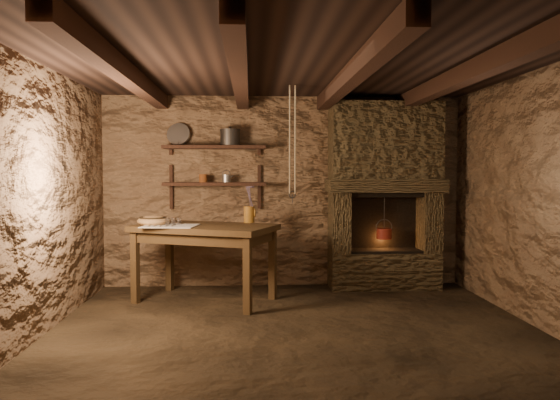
{
  "coord_description": "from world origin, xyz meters",
  "views": [
    {
      "loc": [
        -0.4,
        -4.91,
        1.45
      ],
      "look_at": [
        -0.09,
        0.9,
        1.15
      ],
      "focal_mm": 35.0,
      "sensor_mm": 36.0,
      "label": 1
    }
  ],
  "objects": [
    {
      "name": "shelf_upper",
      "position": [
        -0.85,
        1.84,
        1.75
      ],
      "size": [
        1.25,
        0.3,
        0.04
      ],
      "primitive_type": "cube",
      "color": "black",
      "rests_on": "back_wall"
    },
    {
      "name": "pewter_cutlery_row",
      "position": [
        -1.29,
        1.05,
        0.87
      ],
      "size": [
        0.49,
        0.24,
        0.01
      ],
      "primitive_type": null,
      "rotation": [
        0.0,
        0.0,
        -0.13
      ],
      "color": "gray",
      "rests_on": "linen_cloth"
    },
    {
      "name": "rusty_tin",
      "position": [
        -0.99,
        1.84,
        1.37
      ],
      "size": [
        0.13,
        0.13,
        0.1
      ],
      "primitive_type": "cylinder",
      "rotation": [
        0.0,
        0.0,
        0.4
      ],
      "color": "#5B2B12",
      "rests_on": "shelf_lower"
    },
    {
      "name": "ceiling",
      "position": [
        0.0,
        0.0,
        2.4
      ],
      "size": [
        4.5,
        4.0,
        0.04
      ],
      "primitive_type": "cube",
      "color": "black",
      "rests_on": "back_wall"
    },
    {
      "name": "floor",
      "position": [
        0.0,
        0.0,
        0.0
      ],
      "size": [
        4.5,
        4.5,
        0.0
      ],
      "primitive_type": "plane",
      "color": "black",
      "rests_on": "ground"
    },
    {
      "name": "beam_far_left",
      "position": [
        -1.5,
        0.0,
        2.31
      ],
      "size": [
        0.14,
        3.95,
        0.16
      ],
      "primitive_type": "cube",
      "color": "black",
      "rests_on": "ceiling"
    },
    {
      "name": "small_kettle",
      "position": [
        -0.71,
        1.84,
        1.37
      ],
      "size": [
        0.15,
        0.12,
        0.15
      ],
      "primitive_type": null,
      "rotation": [
        0.0,
        0.0,
        -0.1
      ],
      "color": "#A9A9A4",
      "rests_on": "shelf_lower"
    },
    {
      "name": "wooden_bowl",
      "position": [
        -1.5,
        1.24,
        0.9
      ],
      "size": [
        0.38,
        0.38,
        0.12
      ],
      "primitive_type": "ellipsoid",
      "rotation": [
        0.0,
        0.0,
        0.07
      ],
      "color": "#9E7344",
      "rests_on": "work_table"
    },
    {
      "name": "hanging_ropes",
      "position": [
        0.05,
        1.05,
        1.8
      ],
      "size": [
        0.08,
        0.08,
        1.2
      ],
      "primitive_type": null,
      "color": "beige",
      "rests_on": "ceiling"
    },
    {
      "name": "work_table",
      "position": [
        -0.92,
        1.17,
        0.46
      ],
      "size": [
        1.72,
        1.38,
        0.86
      ],
      "rotation": [
        0.0,
        0.0,
        -0.41
      ],
      "color": "#352412",
      "rests_on": "floor"
    },
    {
      "name": "red_pot",
      "position": [
        1.24,
        1.72,
        0.7
      ],
      "size": [
        0.23,
        0.23,
        0.54
      ],
      "rotation": [
        0.0,
        0.0,
        -0.28
      ],
      "color": "maroon",
      "rests_on": "hearth"
    },
    {
      "name": "iron_stockpot",
      "position": [
        -0.66,
        1.84,
        1.86
      ],
      "size": [
        0.28,
        0.28,
        0.18
      ],
      "primitive_type": "cylinder",
      "rotation": [
        0.0,
        0.0,
        0.18
      ],
      "color": "#2E2B29",
      "rests_on": "shelf_upper"
    },
    {
      "name": "beam_mid_right",
      "position": [
        0.5,
        0.0,
        2.31
      ],
      "size": [
        0.14,
        3.95,
        0.16
      ],
      "primitive_type": "cube",
      "color": "black",
      "rests_on": "ceiling"
    },
    {
      "name": "right_wall",
      "position": [
        2.25,
        0.0,
        1.2
      ],
      "size": [
        0.04,
        4.0,
        2.4
      ],
      "primitive_type": "cube",
      "color": "brown",
      "rests_on": "floor"
    },
    {
      "name": "hearth",
      "position": [
        1.25,
        1.77,
        1.23
      ],
      "size": [
        1.43,
        0.51,
        2.3
      ],
      "color": "#382C1C",
      "rests_on": "floor"
    },
    {
      "name": "beam_far_right",
      "position": [
        1.5,
        0.0,
        2.31
      ],
      "size": [
        0.14,
        3.95,
        0.16
      ],
      "primitive_type": "cube",
      "color": "black",
      "rests_on": "ceiling"
    },
    {
      "name": "back_wall",
      "position": [
        0.0,
        2.0,
        1.2
      ],
      "size": [
        4.5,
        0.04,
        2.4
      ],
      "primitive_type": "cube",
      "color": "brown",
      "rests_on": "floor"
    },
    {
      "name": "tin_pan",
      "position": [
        -1.3,
        1.94,
        1.91
      ],
      "size": [
        0.31,
        0.17,
        0.29
      ],
      "primitive_type": "cylinder",
      "rotation": [
        1.26,
        0.0,
        -0.17
      ],
      "color": "#A9A9A4",
      "rests_on": "shelf_upper"
    },
    {
      "name": "front_wall",
      "position": [
        0.0,
        -2.0,
        1.2
      ],
      "size": [
        4.5,
        0.04,
        2.4
      ],
      "primitive_type": "cube",
      "color": "brown",
      "rests_on": "floor"
    },
    {
      "name": "shelf_lower",
      "position": [
        -0.85,
        1.84,
        1.3
      ],
      "size": [
        1.25,
        0.3,
        0.04
      ],
      "primitive_type": "cube",
      "color": "black",
      "rests_on": "back_wall"
    },
    {
      "name": "beam_mid_left",
      "position": [
        -0.5,
        0.0,
        2.31
      ],
      "size": [
        0.14,
        3.95,
        0.16
      ],
      "primitive_type": "cube",
      "color": "black",
      "rests_on": "ceiling"
    },
    {
      "name": "drinking_glasses",
      "position": [
        -1.27,
        1.17,
        0.9
      ],
      "size": [
        0.18,
        0.05,
        0.07
      ],
      "primitive_type": null,
      "color": "white",
      "rests_on": "linen_cloth"
    },
    {
      "name": "left_wall",
      "position": [
        -2.25,
        0.0,
        1.2
      ],
      "size": [
        0.04,
        4.0,
        2.4
      ],
      "primitive_type": "cube",
      "color": "brown",
      "rests_on": "floor"
    },
    {
      "name": "stoneware_jug",
      "position": [
        -0.42,
        1.44,
        1.04
      ],
      "size": [
        0.14,
        0.14,
        0.44
      ],
      "rotation": [
        0.0,
        0.0,
        0.12
      ],
      "color": "#9C631E",
      "rests_on": "work_table"
    },
    {
      "name": "linen_cloth",
      "position": [
        -1.29,
        1.07,
        0.86
      ],
      "size": [
        0.62,
        0.52,
        0.01
      ],
      "primitive_type": "cube",
      "rotation": [
        0.0,
        0.0,
        -0.13
      ],
      "color": "beige",
      "rests_on": "work_table"
    }
  ]
}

